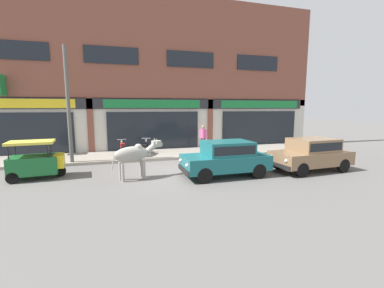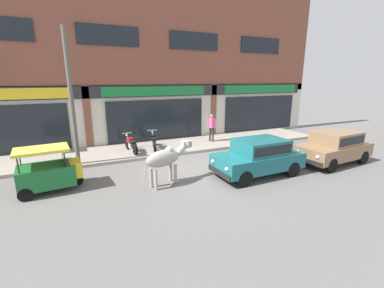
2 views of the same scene
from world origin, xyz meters
name	(u,v)px [view 1 (image 1 of 2)]	position (x,y,z in m)	size (l,w,h in m)	color
ground_plane	(172,170)	(0.00, 0.00, 0.00)	(90.00, 90.00, 0.00)	#605E5B
sidewalk	(159,154)	(0.00, 3.82, 0.07)	(19.00, 3.23, 0.15)	gray
shop_building	(153,78)	(0.00, 5.69, 4.71)	(23.00, 1.40, 9.84)	brown
cow	(134,154)	(-1.70, -0.94, 1.01)	(2.07, 1.00, 1.61)	#9E998E
car_0	(311,153)	(6.00, -1.79, 0.81)	(3.70, 1.84, 1.46)	black
car_1	(226,157)	(1.95, -1.56, 0.81)	(3.63, 1.65, 1.46)	black
auto_rickshaw	(36,162)	(-5.46, 0.25, 0.66)	(2.04, 1.33, 1.52)	black
motorcycle_0	(123,149)	(-2.03, 3.41, 0.53)	(0.52, 1.81, 0.88)	black
motorcycle_1	(145,148)	(-0.80, 3.60, 0.53)	(0.65, 1.79, 0.88)	black
pedestrian	(203,135)	(2.73, 3.67, 1.13)	(0.38, 0.37, 1.60)	#2D2D33
utility_pole	(68,105)	(-4.52, 2.50, 2.94)	(0.18, 0.18, 5.59)	#595651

